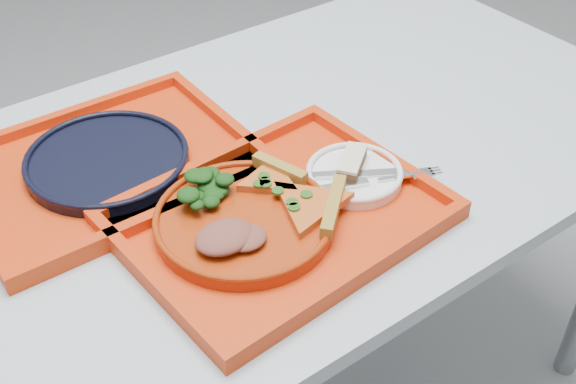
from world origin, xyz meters
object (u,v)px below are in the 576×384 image
object	(u,v)px
tray_far	(109,169)
navy_plate	(107,162)
dinner_plate	(244,222)
dessert_bar	(352,162)
tray_main	(279,219)

from	to	relation	value
tray_far	navy_plate	size ratio (longest dim) A/B	1.73
navy_plate	dinner_plate	bearing A→B (deg)	-69.30
navy_plate	dessert_bar	bearing A→B (deg)	-39.87
dinner_plate	dessert_bar	world-z (taller)	dessert_bar
tray_far	dinner_plate	size ratio (longest dim) A/B	1.73
tray_far	navy_plate	xyz separation A→B (m)	(0.00, 0.00, 0.01)
tray_main	dinner_plate	distance (m)	0.06
navy_plate	dessert_bar	size ratio (longest dim) A/B	3.16
dessert_bar	dinner_plate	bearing A→B (deg)	143.90
tray_far	navy_plate	bearing A→B (deg)	0.00
tray_far	dinner_plate	distance (m)	0.27
dessert_bar	navy_plate	bearing A→B (deg)	103.42
tray_main	dessert_bar	bearing A→B (deg)	0.95
tray_main	dessert_bar	distance (m)	0.15
tray_main	dinner_plate	world-z (taller)	dinner_plate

